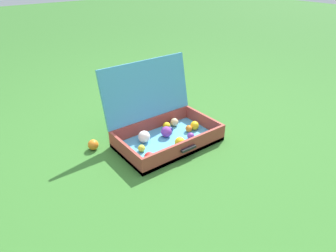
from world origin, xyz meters
name	(u,v)px	position (x,y,z in m)	size (l,w,h in m)	color
ground_plane	(166,149)	(0.00, 0.00, 0.00)	(16.00, 16.00, 0.00)	#336B28
open_suitcase	(162,125)	(0.05, 0.12, 0.11)	(0.66, 0.51, 0.50)	#4799C6
stray_ball_on_grass	(93,145)	(-0.38, 0.28, 0.03)	(0.07, 0.07, 0.07)	orange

